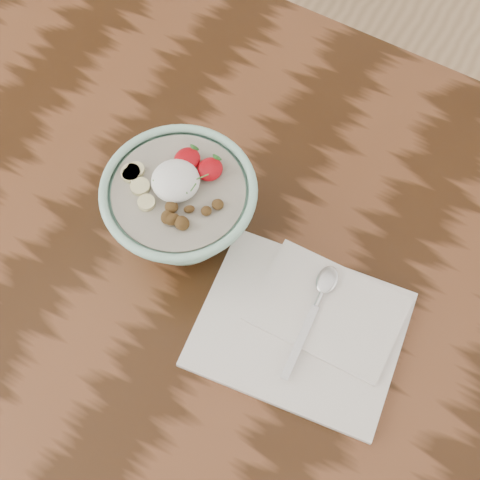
# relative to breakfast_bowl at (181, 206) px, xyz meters

# --- Properties ---
(table) EXTENTS (1.60, 0.90, 0.75)m
(table) POSITION_rel_breakfast_bowl_xyz_m (0.08, 0.02, -0.16)
(table) COLOR #341C0D
(table) RESTS_ON ground
(breakfast_bowl) EXTENTS (0.21, 0.21, 0.14)m
(breakfast_bowl) POSITION_rel_breakfast_bowl_xyz_m (0.00, 0.00, 0.00)
(breakfast_bowl) COLOR #A2DAC2
(breakfast_bowl) RESTS_ON table
(napkin) EXTENTS (0.29, 0.25, 0.02)m
(napkin) POSITION_rel_breakfast_bowl_xyz_m (0.22, -0.04, -0.06)
(napkin) COLOR white
(napkin) RESTS_ON table
(spoon) EXTENTS (0.04, 0.17, 0.01)m
(spoon) POSITION_rel_breakfast_bowl_xyz_m (0.22, -0.00, -0.05)
(spoon) COLOR silver
(spoon) RESTS_ON napkin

